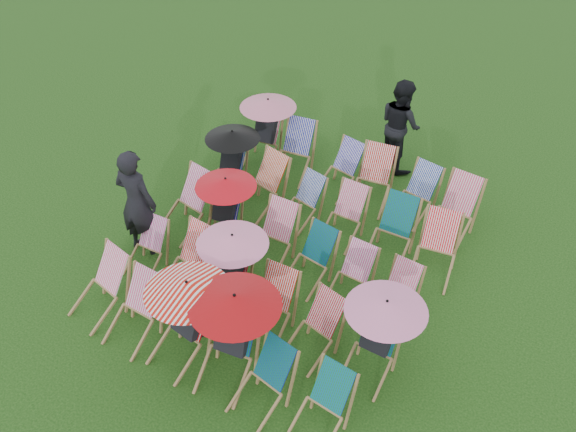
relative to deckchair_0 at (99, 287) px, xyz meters
The scene contains 33 objects.
ground 2.94m from the deckchair_0, 49.75° to the left, with size 100.00×100.00×0.00m, color black.
deckchair_0 is the anchor object (origin of this frame).
deckchair_1 0.75m from the deckchair_0, ahead, with size 0.65×0.90×0.96m.
deckchair_2 1.63m from the deckchair_0, ahead, with size 1.16×1.23×1.38m.
deckchair_3 2.36m from the deckchair_0, ahead, with size 1.22×1.31×1.44m.
deckchair_4 2.97m from the deckchair_0, ahead, with size 0.73×0.92×0.91m.
deckchair_5 3.80m from the deckchair_0, ahead, with size 0.65×0.86×0.89m.
deckchair_6 1.08m from the deckchair_0, 93.54° to the left, with size 0.58×0.78×0.82m.
deckchair_7 1.35m from the deckchair_0, 54.31° to the left, with size 0.72×0.96×0.99m.
deckchair_8 1.92m from the deckchair_0, 39.24° to the left, with size 1.06×1.12×1.26m.
deckchair_9 2.56m from the deckchair_0, 24.36° to the left, with size 0.66×0.88×0.92m.
deckchair_10 3.25m from the deckchair_0, 18.53° to the left, with size 0.74×0.92×0.89m.
deckchair_11 4.13m from the deckchair_0, 16.88° to the left, with size 1.10×1.14×1.30m.
deckchair_12 2.19m from the deckchair_0, 93.75° to the left, with size 0.81×1.03×1.03m.
deckchair_13 2.38m from the deckchair_0, 76.39° to the left, with size 1.02×1.09×1.21m.
deckchair_14 2.78m from the deckchair_0, 56.29° to the left, with size 0.66×0.91×0.96m.
deckchair_15 3.20m from the deckchair_0, 43.79° to the left, with size 0.69×0.89×0.90m.
deckchair_16 3.76m from the deckchair_0, 36.51° to the left, with size 0.59×0.80×0.85m.
deckchair_17 4.40m from the deckchair_0, 31.27° to the left, with size 0.57×0.78×0.82m.
deckchair_18 3.55m from the deckchair_0, 93.41° to the left, with size 1.00×1.08×1.19m.
deckchair_19 3.40m from the deckchair_0, 79.32° to the left, with size 0.82×1.02×1.00m.
deckchair_20 3.71m from the deckchair_0, 67.40° to the left, with size 0.69×0.86×0.84m.
deckchair_21 4.11m from the deckchair_0, 56.74° to the left, with size 0.60×0.84×0.90m.
deckchair_22 4.65m from the deckchair_0, 47.63° to the left, with size 0.71×0.95×0.99m.
deckchair_23 5.19m from the deckchair_0, 41.42° to the left, with size 0.80×1.00×0.98m.
deckchair_24 4.68m from the deckchair_0, 92.42° to the left, with size 1.09×1.18×1.29m.
deckchair_25 4.59m from the deckchair_0, 83.13° to the left, with size 0.80×1.01×1.00m.
deckchair_26 4.83m from the deckchair_0, 71.29° to the left, with size 0.73×0.92×0.90m.
deckchair_27 5.06m from the deckchair_0, 63.99° to the left, with size 0.80×1.01×1.00m.
deckchair_28 5.53m from the deckchair_0, 56.79° to the left, with size 0.72×0.91×0.91m.
deckchair_29 5.88m from the deckchair_0, 50.02° to the left, with size 0.71×0.96×1.00m.
person_left 1.52m from the deckchair_0, 107.13° to the left, with size 0.71×0.47×1.95m, color black.
person_rear 6.26m from the deckchair_0, 70.30° to the left, with size 0.89×0.70×1.84m, color black.
Camera 1 is at (4.03, -6.30, 7.34)m, focal length 40.00 mm.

